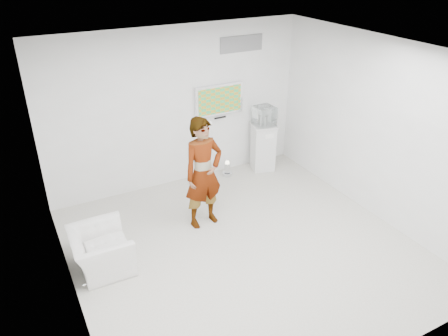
# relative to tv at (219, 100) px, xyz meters

# --- Properties ---
(room) EXTENTS (5.01, 5.01, 3.00)m
(room) POSITION_rel_tv_xyz_m (-0.85, -2.45, -0.05)
(room) COLOR beige
(room) RESTS_ON ground
(tv) EXTENTS (1.00, 0.08, 0.60)m
(tv) POSITION_rel_tv_xyz_m (0.00, 0.00, 0.00)
(tv) COLOR silver
(tv) RESTS_ON room
(logo_decal) EXTENTS (0.90, 0.02, 0.30)m
(logo_decal) POSITION_rel_tv_xyz_m (0.50, 0.04, 1.00)
(logo_decal) COLOR gray
(logo_decal) RESTS_ON room
(person) EXTENTS (0.74, 0.53, 1.88)m
(person) POSITION_rel_tv_xyz_m (-1.08, -1.54, -0.61)
(person) COLOR white
(person) RESTS_ON room
(armchair) EXTENTS (0.82, 0.94, 0.60)m
(armchair) POSITION_rel_tv_xyz_m (-2.89, -1.88, -1.25)
(armchair) COLOR white
(armchair) RESTS_ON room
(pedestal) EXTENTS (0.59, 0.59, 0.98)m
(pedestal) POSITION_rel_tv_xyz_m (0.86, -0.29, -1.06)
(pedestal) COLOR silver
(pedestal) RESTS_ON room
(floor_uplight) EXTENTS (0.24, 0.24, 0.31)m
(floor_uplight) POSITION_rel_tv_xyz_m (0.06, -0.24, -1.39)
(floor_uplight) COLOR silver
(floor_uplight) RESTS_ON room
(vitrine) EXTENTS (0.39, 0.39, 0.37)m
(vitrine) POSITION_rel_tv_xyz_m (0.86, -0.29, -0.38)
(vitrine) COLOR silver
(vitrine) RESTS_ON pedestal
(console) EXTENTS (0.13, 0.15, 0.21)m
(console) POSITION_rel_tv_xyz_m (0.86, -0.29, -0.47)
(console) COLOR silver
(console) RESTS_ON pedestal
(wii_remote) EXTENTS (0.06, 0.13, 0.03)m
(wii_remote) POSITION_rel_tv_xyz_m (-0.85, -1.36, 0.15)
(wii_remote) COLOR silver
(wii_remote) RESTS_ON person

